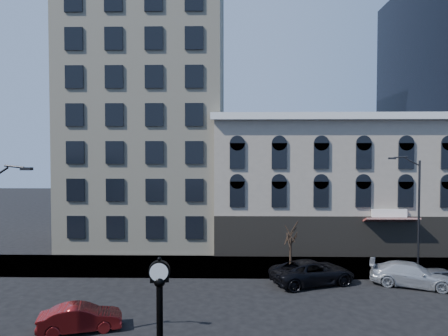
{
  "coord_description": "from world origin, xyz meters",
  "views": [
    {
      "loc": [
        2.56,
        -23.36,
        8.96
      ],
      "look_at": [
        2.0,
        4.0,
        8.0
      ],
      "focal_mm": 32.0,
      "sensor_mm": 36.0,
      "label": 1
    }
  ],
  "objects": [
    {
      "name": "ground",
      "position": [
        0.0,
        0.0,
        0.0
      ],
      "size": [
        160.0,
        160.0,
        0.0
      ],
      "primitive_type": "plane",
      "color": "black",
      "rests_on": "ground"
    },
    {
      "name": "sidewalk_far",
      "position": [
        0.0,
        8.0,
        0.06
      ],
      "size": [
        160.0,
        6.0,
        0.12
      ],
      "primitive_type": "cube",
      "color": "gray",
      "rests_on": "ground"
    },
    {
      "name": "cream_tower",
      "position": [
        -6.11,
        18.88,
        19.32
      ],
      "size": [
        15.9,
        15.4,
        42.5
      ],
      "color": "beige",
      "rests_on": "ground"
    },
    {
      "name": "victorian_row",
      "position": [
        12.0,
        15.89,
        6.0
      ],
      "size": [
        22.6,
        11.19,
        12.5
      ],
      "color": "#A29685",
      "rests_on": "ground"
    },
    {
      "name": "street_clock",
      "position": [
        -0.59,
        -6.3,
        2.1
      ],
      "size": [
        0.99,
        0.99,
        4.38
      ],
      "rotation": [
        0.0,
        0.0,
        0.16
      ],
      "color": "black",
      "rests_on": "sidewalk_near"
    },
    {
      "name": "street_lamp_near",
      "position": [
        -7.6,
        -6.1,
        6.56
      ],
      "size": [
        2.2,
        0.6,
        8.53
      ],
      "rotation": [
        0.0,
        0.0,
        -0.16
      ],
      "color": "black",
      "rests_on": "sidewalk_near"
    },
    {
      "name": "street_lamp_far",
      "position": [
        15.73,
        6.38,
        6.81
      ],
      "size": [
        2.26,
        0.74,
        8.86
      ],
      "rotation": [
        0.0,
        0.0,
        2.92
      ],
      "color": "black",
      "rests_on": "sidewalk_far"
    },
    {
      "name": "bare_tree_far",
      "position": [
        6.99,
        6.66,
        3.14
      ],
      "size": [
        2.34,
        2.34,
        4.01
      ],
      "color": "#2E2017",
      "rests_on": "sidewalk_far"
    },
    {
      "name": "car_near_b",
      "position": [
        -5.11,
        -3.62,
        0.67
      ],
      "size": [
        4.28,
        2.48,
        1.33
      ],
      "primitive_type": "imported",
      "rotation": [
        0.0,
        0.0,
        1.85
      ],
      "color": "maroon",
      "rests_on": "ground"
    },
    {
      "name": "car_far_a",
      "position": [
        8.11,
        3.99,
        0.81
      ],
      "size": [
        6.42,
        4.46,
        1.63
      ],
      "primitive_type": "imported",
      "rotation": [
        0.0,
        0.0,
        1.9
      ],
      "color": "black",
      "rests_on": "ground"
    },
    {
      "name": "car_far_b",
      "position": [
        14.76,
        3.65,
        0.78
      ],
      "size": [
        5.83,
        3.91,
        1.57
      ],
      "primitive_type": "imported",
      "rotation": [
        0.0,
        0.0,
        1.22
      ],
      "color": "#A5A8AD",
      "rests_on": "ground"
    },
    {
      "name": "car_far_c",
      "position": [
        16.72,
        3.55,
        0.64
      ],
      "size": [
        3.91,
        1.86,
        1.29
      ],
      "primitive_type": "imported",
      "rotation": [
        0.0,
        0.0,
        1.66
      ],
      "color": "#595B60",
      "rests_on": "ground"
    }
  ]
}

